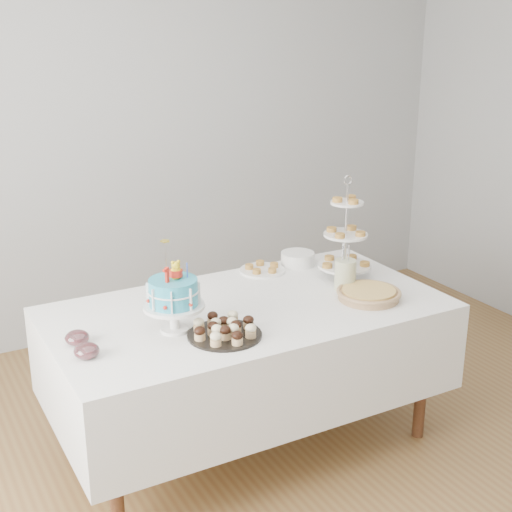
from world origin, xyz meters
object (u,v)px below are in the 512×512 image
tiered_stand (346,235)px  cupcake_tray (225,329)px  birthday_cake (174,307)px  pastry_plate (262,269)px  jam_bowl_b (77,338)px  jam_bowl_a (87,351)px  pie (369,294)px  plate_stack (298,259)px  utensil_pitcher (345,274)px  table (248,349)px

tiered_stand → cupcake_tray: bearing=-157.9°
birthday_cake → pastry_plate: 0.88m
birthday_cake → jam_bowl_b: bearing=150.8°
pastry_plate → jam_bowl_b: (-1.15, -0.41, 0.01)m
tiered_stand → jam_bowl_b: size_ratio=5.31×
jam_bowl_a → jam_bowl_b: size_ratio=1.02×
pie → pastry_plate: pie is taller
plate_stack → tiered_stand: bearing=-66.5°
plate_stack → jam_bowl_a: size_ratio=1.77×
plate_stack → pastry_plate: size_ratio=0.75×
jam_bowl_a → utensil_pitcher: (1.39, 0.12, 0.06)m
table → pastry_plate: 0.56m
birthday_cake → utensil_pitcher: birthday_cake is taller
plate_stack → jam_bowl_a: (-1.37, -0.56, -0.01)m
pie → pastry_plate: bearing=113.8°
birthday_cake → pie: size_ratio=1.31×
cupcake_tray → utensil_pitcher: 0.82m
pie → pastry_plate: size_ratio=1.28×
pie → tiered_stand: bearing=75.7°
pie → jam_bowl_b: 1.43m
birthday_cake → tiered_stand: tiered_stand is taller
tiered_stand → utensil_pitcher: (-0.11, -0.16, -0.15)m
plate_stack → pastry_plate: (-0.23, 0.00, -0.02)m
birthday_cake → cupcake_tray: bearing=-60.9°
birthday_cake → jam_bowl_b: (-0.42, 0.08, -0.09)m
birthday_cake → cupcake_tray: birthday_cake is taller
birthday_cake → jam_bowl_b: 0.44m
pie → tiered_stand: size_ratio=0.58×
plate_stack → birthday_cake: bearing=-152.8°
cupcake_tray → jam_bowl_a: cupcake_tray is taller
plate_stack → pastry_plate: 0.23m
jam_bowl_a → pastry_plate: bearing=26.0°
pie → plate_stack: 0.61m
pastry_plate → utensil_pitcher: (0.24, -0.44, 0.07)m
jam_bowl_b → utensil_pitcher: size_ratio=0.43×
plate_stack → pastry_plate: plate_stack is taller
table → jam_bowl_a: bearing=-169.3°
cupcake_tray → tiered_stand: (0.91, 0.37, 0.20)m
birthday_cake → utensil_pitcher: (0.97, 0.05, -0.03)m
jam_bowl_a → jam_bowl_b: 0.15m
plate_stack → utensil_pitcher: 0.44m
jam_bowl_b → pie: bearing=-7.7°
plate_stack → jam_bowl_b: bearing=-163.3°
table → birthday_cake: 0.55m
birthday_cake → pie: bearing=-25.2°
pie → jam_bowl_a: bearing=178.1°
table → pie: bearing=-19.7°
tiered_stand → pastry_plate: size_ratio=2.22×
tiered_stand → plate_stack: (-0.12, 0.28, -0.20)m
jam_bowl_a → table: bearing=10.7°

